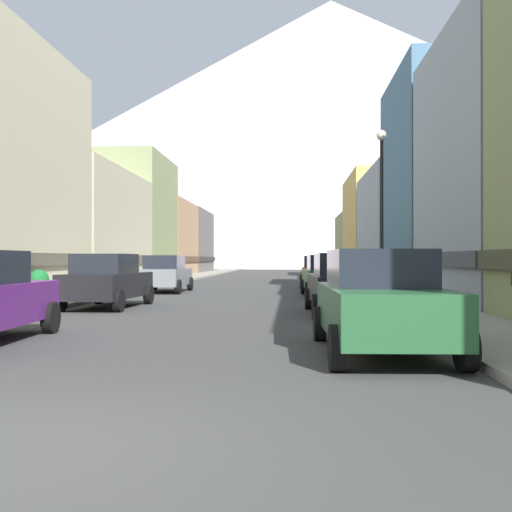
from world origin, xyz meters
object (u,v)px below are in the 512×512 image
(car_left_2, at_px, (165,274))
(car_right_2, at_px, (327,275))
(car_right_0, at_px, (380,301))
(streetlamp_right, at_px, (382,189))
(car_right_3, at_px, (318,271))
(potted_plant_0, at_px, (44,286))
(car_left_1, at_px, (107,281))
(potted_plant_2, at_px, (39,281))
(car_right_1, at_px, (344,283))
(pedestrian_0, at_px, (388,275))
(potted_plant_1, at_px, (8,290))

(car_left_2, height_order, car_right_2, same)
(car_right_0, xyz_separation_m, streetlamp_right, (1.55, 10.35, 3.09))
(car_left_2, relative_size, car_right_3, 0.99)
(car_left_2, relative_size, potted_plant_0, 5.46)
(car_left_1, height_order, potted_plant_2, car_left_1)
(car_right_1, xyz_separation_m, car_right_3, (-0.00, 16.51, 0.00))
(car_right_0, bearing_deg, car_right_2, 89.98)
(car_right_2, height_order, pedestrian_0, pedestrian_0)
(car_left_1, bearing_deg, car_right_0, -50.39)
(car_right_1, distance_m, car_right_2, 8.33)
(car_right_1, bearing_deg, car_left_2, 124.52)
(car_right_0, distance_m, car_right_3, 23.87)
(car_left_1, xyz_separation_m, car_right_1, (7.60, -1.82, 0.00))
(streetlamp_right, bearing_deg, pedestrian_0, 78.56)
(potted_plant_1, bearing_deg, car_right_2, 32.36)
(car_right_2, height_order, potted_plant_2, car_right_2)
(potted_plant_0, height_order, pedestrian_0, pedestrian_0)
(car_left_2, distance_m, streetlamp_right, 12.58)
(car_left_2, relative_size, car_right_1, 0.99)
(potted_plant_2, relative_size, streetlamp_right, 0.18)
(car_left_1, relative_size, car_right_3, 1.01)
(car_right_1, bearing_deg, potted_plant_2, 160.16)
(car_right_1, relative_size, pedestrian_0, 2.55)
(car_right_3, bearing_deg, potted_plant_1, -125.70)
(car_left_2, distance_m, car_right_2, 8.08)
(car_left_2, bearing_deg, potted_plant_0, -115.47)
(car_right_3, height_order, pedestrian_0, pedestrian_0)
(pedestrian_0, bearing_deg, potted_plant_2, -165.03)
(car_right_0, bearing_deg, pedestrian_0, 80.59)
(car_left_1, relative_size, car_left_2, 1.02)
(car_right_2, relative_size, potted_plant_0, 5.55)
(car_left_2, height_order, streetlamp_right, streetlamp_right)
(car_right_2, bearing_deg, potted_plant_0, -159.72)
(car_right_0, height_order, pedestrian_0, pedestrian_0)
(car_right_0, relative_size, car_right_3, 1.00)
(streetlamp_right, bearing_deg, potted_plant_2, 175.81)
(potted_plant_1, height_order, streetlamp_right, streetlamp_right)
(car_right_1, xyz_separation_m, streetlamp_right, (1.55, 2.99, 3.09))
(streetlamp_right, bearing_deg, car_right_1, -117.34)
(car_right_2, xyz_separation_m, streetlamp_right, (1.55, -5.33, 3.09))
(car_right_1, height_order, potted_plant_1, car_right_1)
(car_right_1, bearing_deg, streetlamp_right, 62.66)
(car_right_3, height_order, streetlamp_right, streetlamp_right)
(streetlamp_right, bearing_deg, potted_plant_1, -173.02)
(potted_plant_1, bearing_deg, potted_plant_2, 90.00)
(car_right_3, distance_m, potted_plant_2, 16.60)
(potted_plant_1, bearing_deg, pedestrian_0, 24.22)
(car_left_1, distance_m, car_right_1, 7.82)
(car_right_0, bearing_deg, car_right_1, 89.97)
(car_right_2, bearing_deg, car_right_0, -90.02)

